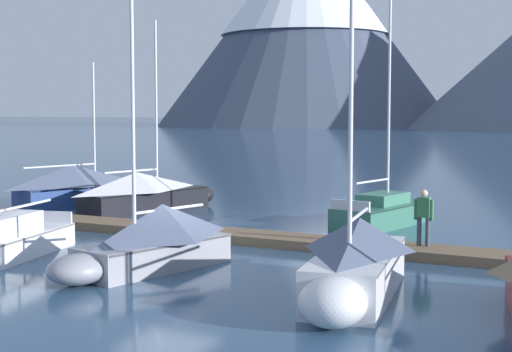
% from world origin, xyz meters
% --- Properties ---
extents(ground_plane, '(700.00, 700.00, 0.00)m').
position_xyz_m(ground_plane, '(0.00, 0.00, 0.00)').
color(ground_plane, '#2D4C6B').
extents(mountain_west_summit, '(79.52, 79.52, 53.14)m').
position_xyz_m(mountain_west_summit, '(-66.64, 178.34, 28.38)').
color(mountain_west_summit, '#424C60').
rests_on(mountain_west_summit, ground).
extents(dock, '(24.46, 2.88, 0.30)m').
position_xyz_m(dock, '(0.00, 4.00, 0.14)').
color(dock, brown).
rests_on(dock, ground).
extents(sailboat_nearest_berth, '(3.50, 7.30, 6.51)m').
position_xyz_m(sailboat_nearest_berth, '(-10.44, 9.63, 0.89)').
color(sailboat_nearest_berth, navy).
rests_on(sailboat_nearest_berth, ground).
extents(sailboat_second_berth, '(3.47, 7.05, 8.16)m').
position_xyz_m(sailboat_second_berth, '(-6.61, 9.08, 0.82)').
color(sailboat_second_berth, black).
rests_on(sailboat_second_berth, ground).
extents(sailboat_mid_dock_port, '(2.44, 6.45, 7.04)m').
position_xyz_m(sailboat_mid_dock_port, '(-4.23, -2.06, 0.52)').
color(sailboat_mid_dock_port, white).
rests_on(sailboat_mid_dock_port, ground).
extents(sailboat_mid_dock_starboard, '(3.00, 5.76, 8.88)m').
position_xyz_m(sailboat_mid_dock_starboard, '(0.28, -1.37, 0.83)').
color(sailboat_mid_dock_starboard, '#93939E').
rests_on(sailboat_mid_dock_starboard, ground).
extents(sailboat_far_berth, '(2.78, 5.82, 8.50)m').
position_xyz_m(sailboat_far_berth, '(3.78, 9.56, 0.54)').
color(sailboat_far_berth, '#336B56').
rests_on(sailboat_far_berth, ground).
extents(sailboat_outer_slip, '(2.48, 6.25, 7.47)m').
position_xyz_m(sailboat_outer_slip, '(6.30, -2.02, 0.86)').
color(sailboat_outer_slip, silver).
rests_on(sailboat_outer_slip, ground).
extents(person_on_dock, '(0.59, 0.23, 1.69)m').
position_xyz_m(person_on_dock, '(6.49, 3.93, 1.26)').
color(person_on_dock, '#384256').
rests_on(person_on_dock, dock).
extents(mooring_buoy_inner_mooring, '(0.41, 0.41, 0.49)m').
position_xyz_m(mooring_buoy_inner_mooring, '(-8.16, 2.07, 0.21)').
color(mooring_buoy_inner_mooring, red).
rests_on(mooring_buoy_inner_mooring, ground).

